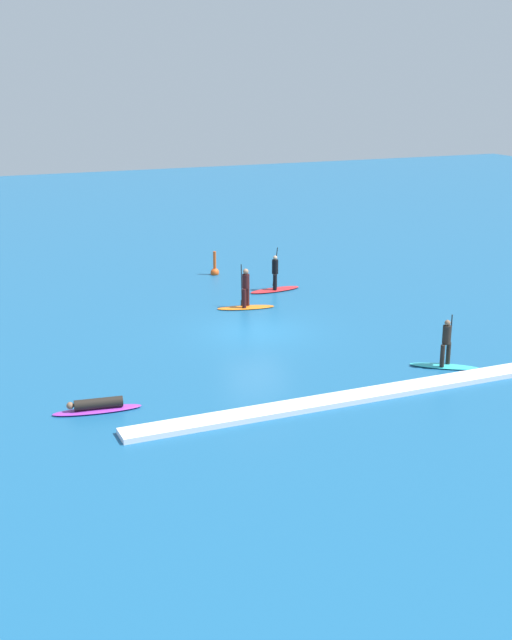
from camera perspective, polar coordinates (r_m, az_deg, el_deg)
The scene contains 7 objects.
ground_plane at distance 34.66m, azimuth 0.00°, elevation -0.79°, with size 120.00×120.00×0.00m, color #195684.
surfer_on_teal_board at distance 31.11m, azimuth 12.92°, elevation -2.30°, with size 2.41×1.93×2.00m.
surfer_on_purple_board at distance 27.06m, azimuth -10.89°, elevation -5.88°, with size 2.89×0.96×0.45m.
surfer_on_red_board at distance 41.06m, azimuth 1.32°, elevation 2.57°, with size 2.77×1.02×2.16m.
surfer_on_orange_board at distance 37.92m, azimuth -0.71°, elevation 1.60°, with size 2.74×1.27×2.01m.
marker_buoy at distance 44.44m, azimuth -2.86°, elevation 3.45°, with size 0.46×0.46×1.38m.
wave_crest at distance 27.71m, azimuth 6.70°, elevation -5.30°, with size 15.75×0.90×0.18m, color white.
Camera 1 is at (-12.97, -30.40, 10.42)m, focal length 46.47 mm.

